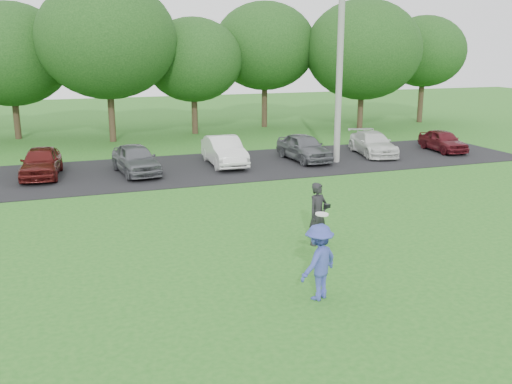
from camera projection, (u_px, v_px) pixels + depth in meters
ground at (309, 286)px, 12.57m from camera, size 100.00×100.00×0.00m
parking_lot at (182, 169)px, 24.43m from camera, size 32.00×6.50×0.03m
utility_pole at (340, 59)px, 24.80m from camera, size 0.28×0.28×9.15m
frisbee_player at (319, 262)px, 11.77m from camera, size 1.21×1.03×1.84m
camera_bystander at (318, 214)px, 15.03m from camera, size 0.72×0.61×1.68m
parked_cars at (184, 155)px, 24.43m from camera, size 27.79×4.34×1.25m
tree_row at (169, 50)px, 32.62m from camera, size 42.39×9.85×8.64m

